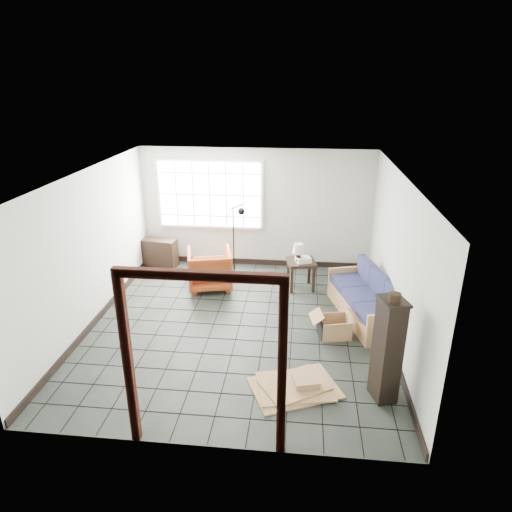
# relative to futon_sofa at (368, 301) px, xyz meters

# --- Properties ---
(ground) EXTENTS (5.50, 5.50, 0.00)m
(ground) POSITION_rel_futon_sofa_xyz_m (-2.21, -0.54, -0.31)
(ground) COLOR black
(ground) RESTS_ON ground
(room_shell) EXTENTS (5.02, 5.52, 2.61)m
(room_shell) POSITION_rel_futon_sofa_xyz_m (-2.21, -0.51, 1.37)
(room_shell) COLOR #ADB4AC
(room_shell) RESTS_ON ground
(window_panel) EXTENTS (2.32, 0.08, 1.52)m
(window_panel) POSITION_rel_futon_sofa_xyz_m (-3.21, 2.16, 1.29)
(window_panel) COLOR silver
(window_panel) RESTS_ON ground
(doorway_trim) EXTENTS (1.80, 0.08, 2.20)m
(doorway_trim) POSITION_rel_futon_sofa_xyz_m (-2.21, -3.24, 1.07)
(doorway_trim) COLOR #37120C
(doorway_trim) RESTS_ON ground
(futon_sofa) EXTENTS (1.22, 2.03, 0.85)m
(futon_sofa) POSITION_rel_futon_sofa_xyz_m (0.00, 0.00, 0.00)
(futon_sofa) COLOR #A5764A
(futon_sofa) RESTS_ON ground
(armchair) EXTENTS (1.01, 0.98, 0.87)m
(armchair) POSITION_rel_futon_sofa_xyz_m (-3.01, 0.93, 0.13)
(armchair) COLOR #883A13
(armchair) RESTS_ON ground
(side_table) EXTENTS (0.63, 0.63, 0.59)m
(side_table) POSITION_rel_futon_sofa_xyz_m (-1.19, 1.06, 0.18)
(side_table) COLOR black
(side_table) RESTS_ON ground
(table_lamp) EXTENTS (0.32, 0.32, 0.38)m
(table_lamp) POSITION_rel_futon_sofa_xyz_m (-1.25, 1.00, 0.55)
(table_lamp) COLOR black
(table_lamp) RESTS_ON side_table
(projector) EXTENTS (0.34, 0.30, 0.10)m
(projector) POSITION_rel_futon_sofa_xyz_m (-1.16, 1.00, 0.34)
(projector) COLOR silver
(projector) RESTS_ON side_table
(floor_lamp) EXTENTS (0.45, 0.43, 1.68)m
(floor_lamp) POSITION_rel_futon_sofa_xyz_m (-2.48, 1.23, 0.59)
(floor_lamp) COLOR black
(floor_lamp) RESTS_ON ground
(console_shelf) EXTENTS (0.86, 0.44, 0.64)m
(console_shelf) POSITION_rel_futon_sofa_xyz_m (-4.36, 1.86, 0.01)
(console_shelf) COLOR black
(console_shelf) RESTS_ON ground
(tall_shelf) EXTENTS (0.41, 0.47, 1.45)m
(tall_shelf) POSITION_rel_futon_sofa_xyz_m (-0.06, -2.18, 0.43)
(tall_shelf) COLOR black
(tall_shelf) RESTS_ON ground
(pot) EXTENTS (0.19, 0.19, 0.11)m
(pot) POSITION_rel_futon_sofa_xyz_m (-0.06, -2.23, 1.20)
(pot) COLOR black
(pot) RESTS_ON tall_shelf
(open_box) EXTENTS (0.86, 0.54, 0.45)m
(open_box) POSITION_rel_futon_sofa_xyz_m (-0.62, -0.70, -0.14)
(open_box) COLOR olive
(open_box) RESTS_ON ground
(cardboard_pile) EXTENTS (1.38, 1.20, 0.17)m
(cardboard_pile) POSITION_rel_futon_sofa_xyz_m (-1.20, -2.13, -0.26)
(cardboard_pile) COLOR olive
(cardboard_pile) RESTS_ON ground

